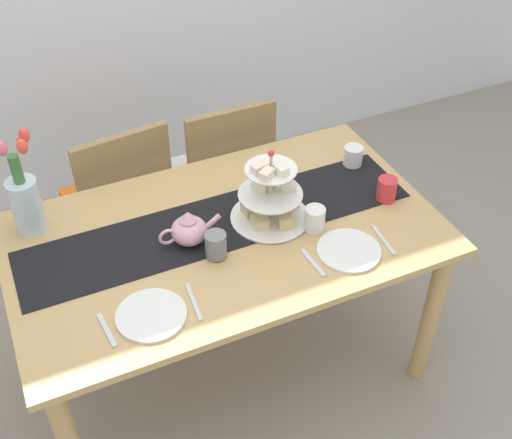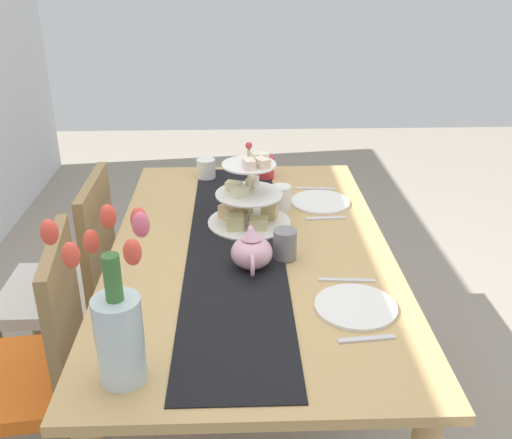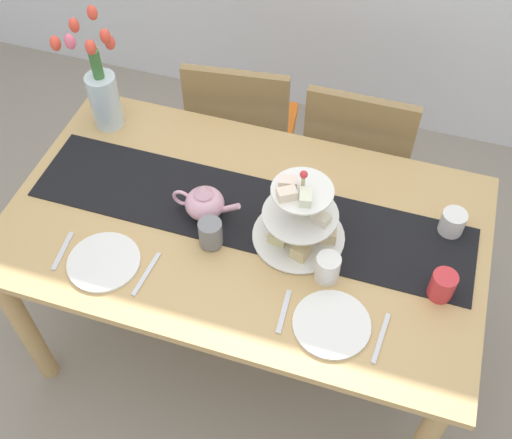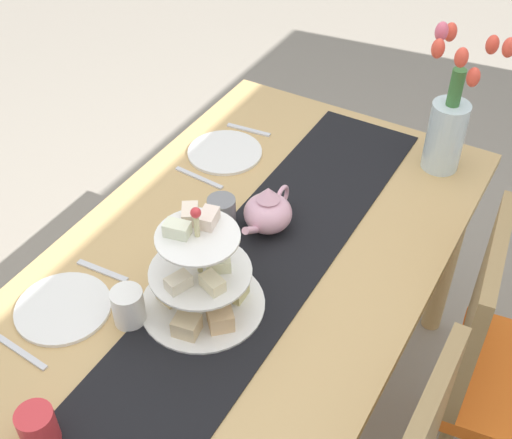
{
  "view_description": "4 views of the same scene",
  "coord_description": "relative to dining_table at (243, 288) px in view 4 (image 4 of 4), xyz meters",
  "views": [
    {
      "loc": [
        -0.64,
        -1.68,
        2.34
      ],
      "look_at": [
        0.09,
        -0.08,
        0.86
      ],
      "focal_mm": 45.4,
      "sensor_mm": 36.0,
      "label": 1
    },
    {
      "loc": [
        -1.73,
        0.04,
        1.69
      ],
      "look_at": [
        0.1,
        -0.02,
        0.83
      ],
      "focal_mm": 41.16,
      "sensor_mm": 36.0,
      "label": 2
    },
    {
      "loc": [
        0.42,
        -1.2,
        2.37
      ],
      "look_at": [
        0.04,
        0.01,
        0.79
      ],
      "focal_mm": 43.51,
      "sensor_mm": 36.0,
      "label": 3
    },
    {
      "loc": [
        1.06,
        0.65,
        2.01
      ],
      "look_at": [
        -0.08,
        -0.0,
        0.84
      ],
      "focal_mm": 47.67,
      "sensor_mm": 36.0,
      "label": 4
    }
  ],
  "objects": [
    {
      "name": "ground_plane",
      "position": [
        0.0,
        0.0,
        -0.66
      ],
      "size": [
        8.0,
        8.0,
        0.0
      ],
      "primitive_type": "plane",
      "color": "gray"
    },
    {
      "name": "dining_table",
      "position": [
        0.0,
        0.0,
        0.0
      ],
      "size": [
        1.58,
        0.93,
        0.77
      ],
      "color": "tan",
      "rests_on": "ground_plane"
    },
    {
      "name": "chair_left",
      "position": [
        -0.24,
        0.69,
        -0.16
      ],
      "size": [
        0.47,
        0.47,
        0.91
      ],
      "color": "olive",
      "rests_on": "ground_plane"
    },
    {
      "name": "table_runner",
      "position": [
        0.0,
        0.05,
        0.11
      ],
      "size": [
        1.49,
        0.32,
        0.0
      ],
      "primitive_type": "cube",
      "color": "black",
      "rests_on": "dining_table"
    },
    {
      "name": "tiered_cake_stand",
      "position": [
        0.19,
        0.0,
        0.2
      ],
      "size": [
        0.3,
        0.3,
        0.3
      ],
      "color": "beige",
      "rests_on": "table_runner"
    },
    {
      "name": "teapot",
      "position": [
        -0.14,
        0.0,
        0.17
      ],
      "size": [
        0.24,
        0.13,
        0.14
      ],
      "color": "#E5A8BC",
      "rests_on": "table_runner"
    },
    {
      "name": "tulip_vase",
      "position": [
        -0.64,
        0.31,
        0.27
      ],
      "size": [
        0.18,
        0.22,
        0.44
      ],
      "color": "silver",
      "rests_on": "dining_table"
    },
    {
      "name": "dinner_plate_left",
      "position": [
        -0.37,
        -0.28,
        0.12
      ],
      "size": [
        0.23,
        0.23,
        0.01
      ],
      "primitive_type": "cylinder",
      "color": "white",
      "rests_on": "dining_table"
    },
    {
      "name": "fork_left",
      "position": [
        -0.51,
        -0.28,
        0.11
      ],
      "size": [
        0.03,
        0.15,
        0.01
      ],
      "primitive_type": "cube",
      "rotation": [
        0.0,
        0.0,
        0.1
      ],
      "color": "silver",
      "rests_on": "dining_table"
    },
    {
      "name": "knife_left",
      "position": [
        -0.22,
        -0.28,
        0.11
      ],
      "size": [
        0.03,
        0.17,
        0.01
      ],
      "primitive_type": "cube",
      "rotation": [
        0.0,
        0.0,
        -0.08
      ],
      "color": "silver",
      "rests_on": "dining_table"
    },
    {
      "name": "dinner_plate_right",
      "position": [
        0.36,
        -0.28,
        0.12
      ],
      "size": [
        0.23,
        0.23,
        0.01
      ],
      "primitive_type": "cylinder",
      "color": "white",
      "rests_on": "dining_table"
    },
    {
      "name": "fork_right",
      "position": [
        0.22,
        -0.28,
        0.11
      ],
      "size": [
        0.02,
        0.15,
        0.01
      ],
      "primitive_type": "cube",
      "rotation": [
        0.0,
        0.0,
        0.06
      ],
      "color": "silver",
      "rests_on": "dining_table"
    },
    {
      "name": "knife_right",
      "position": [
        0.51,
        -0.28,
        0.11
      ],
      "size": [
        0.03,
        0.17,
        0.01
      ],
      "primitive_type": "cube",
      "rotation": [
        0.0,
        0.0,
        -0.08
      ],
      "color": "silver",
      "rests_on": "dining_table"
    },
    {
      "name": "mug_grey",
      "position": [
        -0.08,
        -0.11,
        0.16
      ],
      "size": [
        0.08,
        0.08,
        0.09
      ],
      "primitive_type": "cylinder",
      "color": "slate",
      "rests_on": "table_runner"
    },
    {
      "name": "mug_white_text",
      "position": [
        0.31,
        -0.12,
        0.16
      ],
      "size": [
        0.08,
        0.08,
        0.09
      ],
      "primitive_type": "cylinder",
      "color": "white",
      "rests_on": "dining_table"
    },
    {
      "name": "mug_orange",
      "position": [
        0.65,
        -0.08,
        0.16
      ],
      "size": [
        0.08,
        0.08,
        0.09
      ],
      "primitive_type": "cylinder",
      "color": "red",
      "rests_on": "dining_table"
    }
  ]
}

